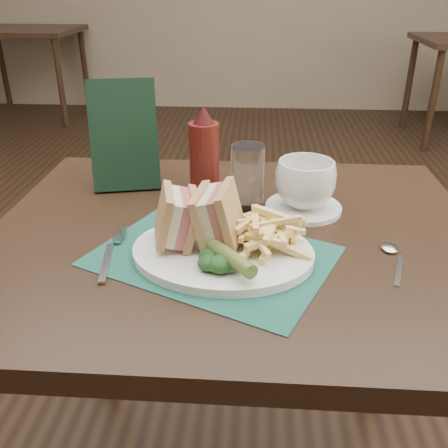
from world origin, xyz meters
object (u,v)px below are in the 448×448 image
Objects in this scene: plate at (223,252)px; coffee_cup at (305,184)px; sandwich_half_a at (164,218)px; placemat at (213,256)px; table_bg_left at (30,74)px; sandwich_half_b at (206,214)px; check_presenter at (124,135)px; table_main at (232,383)px; saucer at (303,208)px; ketchup_bottle at (204,150)px; drinking_glass at (247,178)px.

coffee_cup is at bearing 58.59° from plate.
plate is at bearing -18.60° from sandwich_half_a.
coffee_cup reaches higher than placemat.
table_bg_left is 8.88× the size of sandwich_half_b.
check_presenter reaches higher than placemat.
sandwich_half_b is at bearing -3.14° from sandwich_half_a.
plate is 0.39m from check_presenter.
table_main is 0.41m from saucer.
check_presenter is (-0.23, 0.30, 0.10)m from plate.
sandwich_half_a is at bearing 174.30° from placemat.
sandwich_half_b is (-0.03, 0.02, 0.06)m from plate.
plate is 2.00× the size of saucer.
ketchup_bottle reaches higher than saucer.
check_presenter reaches higher than table_bg_left.
sandwich_half_a is at bearing -141.76° from table_main.
sandwich_half_b is 0.54× the size of ketchup_bottle.
check_presenter reaches higher than saucer.
table_bg_left is 4.14m from placemat.
sandwich_half_a is (-0.10, 0.01, 0.06)m from plate.
check_presenter is at bearing 164.46° from coffee_cup.
drinking_glass is at bearing -60.03° from table_bg_left.
drinking_glass is at bearing 85.65° from plate.
saucer is at bearing -28.19° from check_presenter.
drinking_glass reaches higher than placemat.
table_main is 0.45m from sandwich_half_b.
ketchup_bottle is at bearing 103.80° from sandwich_half_b.
drinking_glass is (0.13, 0.19, -0.00)m from sandwich_half_a.
check_presenter is at bearing 125.71° from placemat.
placemat is 2.02× the size of ketchup_bottle.
ketchup_bottle is at bearing 140.49° from drinking_glass.
sandwich_half_a is at bearing -77.80° from check_presenter.
table_bg_left is 4.15m from plate.
sandwich_half_a is at bearing -142.73° from saucer.
ketchup_bottle is at bearing 158.80° from saucer.
ketchup_bottle is at bearing -60.65° from table_bg_left.
table_main is 0.58m from check_presenter.
placemat is (-0.03, -0.10, 0.38)m from table_main.
plate is 2.96× the size of sandwich_half_b.
ketchup_bottle is (-0.04, 0.27, 0.09)m from placemat.
table_main is at bearing -67.97° from ketchup_bottle.
ketchup_bottle is (0.04, 0.26, 0.03)m from sandwich_half_a.
coffee_cup is (2.10, -3.45, 0.43)m from table_bg_left.
placemat is 3.70× the size of sandwich_half_b.
sandwich_half_a is 0.27m from ketchup_bottle.
check_presenter is at bearing 164.46° from saucer.
sandwich_half_b is 0.26m from saucer.
coffee_cup is at bearing 51.95° from sandwich_half_b.
table_main is 2.40× the size of placemat.
saucer is (0.18, 0.17, -0.06)m from sandwich_half_b.
plate is 0.24m from saucer.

